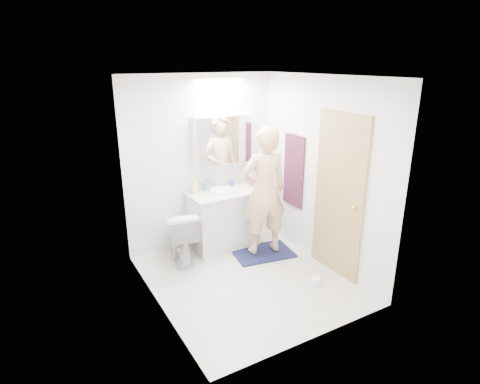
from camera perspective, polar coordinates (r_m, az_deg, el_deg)
floor at (r=4.95m, az=0.96°, el=-12.51°), size 2.50×2.50×0.00m
ceiling at (r=4.24m, az=1.14°, el=16.47°), size 2.50×2.50×0.00m
wall_back at (r=5.52m, az=-5.64°, el=4.27°), size 2.50×0.00×2.50m
wall_front at (r=3.50m, az=11.60°, el=-4.61°), size 2.50×0.00×2.50m
wall_left at (r=4.03m, az=-12.53°, el=-1.56°), size 0.00×2.50×2.50m
wall_right at (r=5.08m, az=11.78°, el=2.70°), size 0.00×2.50×2.50m
vanity_cabinet at (r=5.61m, az=-2.44°, el=-4.15°), size 0.90×0.55×0.78m
countertop at (r=5.46m, az=-2.49°, el=-0.18°), size 0.95×0.58×0.04m
sink_basin at (r=5.48m, az=-2.64°, el=0.25°), size 0.36×0.36×0.03m
faucet at (r=5.62m, az=-3.54°, el=1.41°), size 0.02×0.02×0.16m
medicine_cabinet at (r=5.51m, az=-2.55°, el=7.53°), size 0.88×0.14×0.70m
mirror_panel at (r=5.45m, az=-2.18°, el=7.40°), size 0.84×0.01×0.66m
toilet at (r=5.26m, az=-8.65°, el=-6.26°), size 0.52×0.77×0.73m
bath_rug at (r=5.54m, az=3.34°, el=-8.76°), size 0.88×0.67×0.02m
person at (r=5.19m, az=3.53°, el=0.08°), size 0.69×0.51×1.73m
door at (r=4.88m, az=14.14°, el=-0.59°), size 0.04×0.80×2.00m
door_knob at (r=4.67m, az=16.25°, el=-2.29°), size 0.06×0.06×0.06m
towel at (r=5.50m, az=7.78°, el=3.06°), size 0.02×0.42×1.00m
towel_hook at (r=5.38m, az=7.91°, el=8.39°), size 0.07×0.02×0.02m
soap_bottle_a at (r=5.41m, az=-6.62°, el=0.95°), size 0.08×0.09×0.22m
soap_bottle_b at (r=5.52m, az=-4.60°, el=1.25°), size 0.12×0.12×0.19m
toothbrush_cup at (r=5.68m, az=-1.19°, el=1.22°), size 0.10×0.10×0.08m
toilet_paper_roll at (r=4.88m, az=10.87°, el=-12.68°), size 0.11×0.11×0.10m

